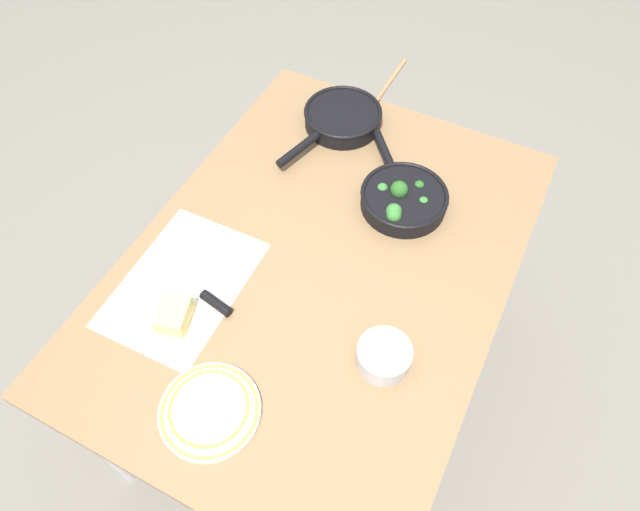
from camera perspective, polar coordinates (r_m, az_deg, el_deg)
The scene contains 10 objects.
ground_plane at distance 2.05m, azimuth 0.00°, elevation -12.07°, with size 14.00×14.00×0.00m, color slate.
dining_table_red at distance 1.47m, azimuth 0.00°, elevation -2.18°, with size 1.24×0.89×0.72m.
skillet_broccoli at distance 1.51m, azimuth 8.30°, elevation 5.70°, with size 0.31×0.29×0.07m.
skillet_eggs at distance 1.72m, azimuth 2.20°, elevation 13.59°, with size 0.38×0.23×0.05m.
wooden_spoon at distance 1.80m, azimuth 5.43°, elevation 14.87°, with size 0.39×0.04×0.02m.
parchment_sheet at distance 1.41m, azimuth -13.56°, elevation -2.77°, with size 0.39×0.28×0.00m.
grater_knife at distance 1.37m, azimuth -11.63°, elevation -3.82°, with size 0.07×0.25×0.02m.
cheese_block at distance 1.34m, azimuth -14.40°, elevation -5.82°, with size 0.10×0.09×0.05m.
dinner_plate_stack at distance 1.24m, azimuth -10.99°, elevation -14.90°, with size 0.21×0.21×0.03m.
prep_bowl_steel at distance 1.26m, azimuth 6.40°, elevation -9.96°, with size 0.12×0.12×0.05m.
Camera 1 is at (-0.72, -0.36, 1.88)m, focal length 32.00 mm.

